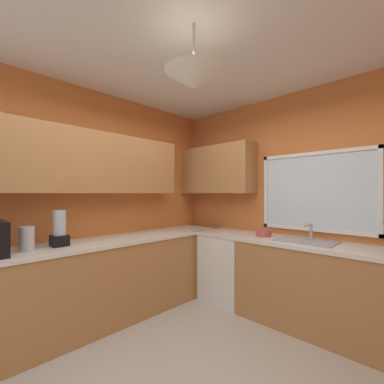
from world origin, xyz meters
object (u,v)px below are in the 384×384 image
blender_appliance (60,230)px  dishwasher (228,268)px  sink_assembly (306,241)px  kettle (27,239)px  bowl (264,233)px

blender_appliance → dishwasher: bearing=71.1°
sink_assembly → blender_appliance: bearing=-130.4°
kettle → blender_appliance: 0.29m
dishwasher → sink_assembly: size_ratio=1.46×
sink_assembly → blender_appliance: (-1.68, -1.97, 0.15)m
bowl → sink_assembly: bearing=0.7°
dishwasher → bowl: bearing=3.4°
dishwasher → blender_appliance: size_ratio=2.43×
blender_appliance → bowl: bearing=59.3°
sink_assembly → kettle: bearing=-126.3°
bowl → blender_appliance: 2.29m
bowl → blender_appliance: blender_appliance is taller
blender_appliance → sink_assembly: bearing=49.6°
kettle → sink_assembly: 2.80m
dishwasher → bowl: (0.51, 0.03, 0.53)m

